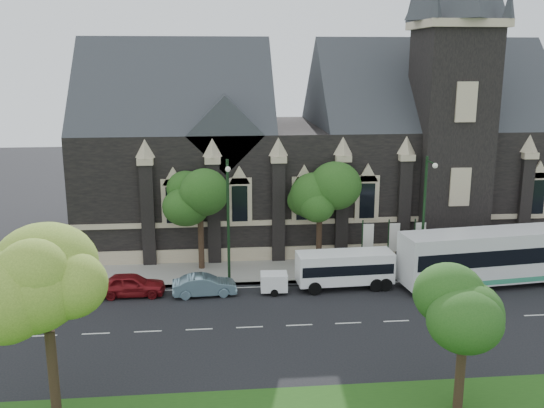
{
  "coord_description": "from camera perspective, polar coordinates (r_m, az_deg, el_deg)",
  "views": [
    {
      "loc": [
        -4.9,
        -33.4,
        15.6
      ],
      "look_at": [
        -1.07,
        6.0,
        6.11
      ],
      "focal_mm": 39.94,
      "sensor_mm": 36.0,
      "label": 1
    }
  ],
  "objects": [
    {
      "name": "banner_flag_right",
      "position": [
        46.94,
        13.59,
        -3.27
      ],
      "size": [
        0.9,
        0.1,
        4.0
      ],
      "color": "black",
      "rests_on": "ground"
    },
    {
      "name": "box_trailer",
      "position": [
        41.64,
        0.19,
        -7.35
      ],
      "size": [
        2.66,
        1.56,
        1.4
      ],
      "rotation": [
        0.0,
        0.0,
        -0.05
      ],
      "color": "white",
      "rests_on": "ground"
    },
    {
      "name": "tree_park_east",
      "position": [
        28.69,
        17.9,
        -9.72
      ],
      "size": [
        3.4,
        3.4,
        6.28
      ],
      "color": "black",
      "rests_on": "ground"
    },
    {
      "name": "car_far_white",
      "position": [
        42.43,
        -20.09,
        -8.02
      ],
      "size": [
        4.6,
        2.21,
        1.29
      ],
      "primitive_type": "imported",
      "rotation": [
        0.0,
        0.0,
        1.48
      ],
      "color": "silver",
      "rests_on": "ground"
    },
    {
      "name": "banner_flag_center",
      "position": [
        46.33,
        11.25,
        -3.37
      ],
      "size": [
        0.9,
        0.1,
        4.0
      ],
      "color": "black",
      "rests_on": "ground"
    },
    {
      "name": "museum",
      "position": [
        53.65,
        5.28,
        5.46
      ],
      "size": [
        40.0,
        17.7,
        29.9
      ],
      "color": "black",
      "rests_on": "ground"
    },
    {
      "name": "sedan",
      "position": [
        41.52,
        -6.39,
        -7.62
      ],
      "size": [
        4.41,
        1.8,
        1.42
      ],
      "primitive_type": "imported",
      "rotation": [
        0.0,
        0.0,
        1.64
      ],
      "color": "#6E90A0",
      "rests_on": "ground"
    },
    {
      "name": "tree_park_near",
      "position": [
        27.17,
        -20.01,
        -7.13
      ],
      "size": [
        4.42,
        4.42,
        8.56
      ],
      "color": "black",
      "rests_on": "ground"
    },
    {
      "name": "street_lamp_mid",
      "position": [
        41.84,
        -4.15,
        -1.08
      ],
      "size": [
        0.36,
        1.88,
        9.0
      ],
      "color": "black",
      "rests_on": "ground"
    },
    {
      "name": "ground",
      "position": [
        37.19,
        2.58,
        -11.34
      ],
      "size": [
        160.0,
        160.0,
        0.0
      ],
      "primitive_type": "plane",
      "color": "black",
      "rests_on": "ground"
    },
    {
      "name": "banner_flag_left",
      "position": [
        45.8,
        8.84,
        -3.46
      ],
      "size": [
        0.9,
        0.1,
        4.0
      ],
      "color": "black",
      "rests_on": "ground"
    },
    {
      "name": "street_lamp_near",
      "position": [
        44.41,
        14.22,
        -0.61
      ],
      "size": [
        0.36,
        1.88,
        9.0
      ],
      "color": "black",
      "rests_on": "ground"
    },
    {
      "name": "tree_walk_left",
      "position": [
        45.2,
        -6.56,
        0.78
      ],
      "size": [
        3.91,
        3.91,
        7.64
      ],
      "color": "black",
      "rests_on": "ground"
    },
    {
      "name": "car_far_red",
      "position": [
        42.29,
        -13.15,
        -7.41
      ],
      "size": [
        4.59,
        1.87,
        1.56
      ],
      "primitive_type": "imported",
      "rotation": [
        0.0,
        0.0,
        1.56
      ],
      "color": "maroon",
      "rests_on": "ground"
    },
    {
      "name": "sidewalk",
      "position": [
        45.89,
        0.91,
        -6.3
      ],
      "size": [
        80.0,
        5.0,
        0.15
      ],
      "primitive_type": "cube",
      "color": "gray",
      "rests_on": "ground"
    },
    {
      "name": "tour_coach",
      "position": [
        45.47,
        20.27,
        -4.59
      ],
      "size": [
        13.82,
        4.39,
        3.96
      ],
      "rotation": [
        0.0,
        0.0,
        0.11
      ],
      "color": "silver",
      "rests_on": "ground"
    },
    {
      "name": "tree_walk_right",
      "position": [
        45.91,
        4.75,
        1.12
      ],
      "size": [
        4.08,
        4.08,
        7.8
      ],
      "color": "black",
      "rests_on": "ground"
    },
    {
      "name": "shuttle_bus",
      "position": [
        42.65,
        6.9,
        -5.93
      ],
      "size": [
        6.76,
        2.65,
        2.57
      ],
      "rotation": [
        0.0,
        0.0,
        0.05
      ],
      "color": "white",
      "rests_on": "ground"
    }
  ]
}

